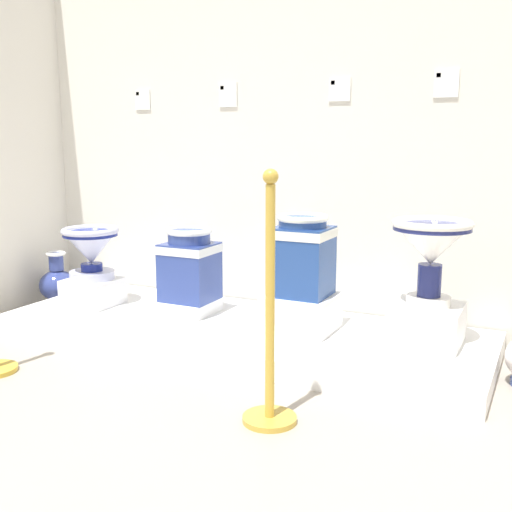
# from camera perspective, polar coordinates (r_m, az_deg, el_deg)

# --- Properties ---
(ground_plane) EXTENTS (5.57, 5.65, 0.02)m
(ground_plane) POSITION_cam_1_polar(r_m,az_deg,el_deg) (2.60, -17.70, -17.15)
(ground_plane) COLOR #A3998C
(wall_back) EXTENTS (3.77, 0.06, 3.09)m
(wall_back) POSITION_cam_1_polar(r_m,az_deg,el_deg) (4.05, 2.15, 15.79)
(wall_back) COLOR silver
(wall_back) RESTS_ON ground_plane
(display_platform) EXTENTS (2.87, 1.01, 0.11)m
(display_platform) POSITION_cam_1_polar(r_m,az_deg,el_deg) (3.71, -1.50, -7.01)
(display_platform) COLOR white
(display_platform) RESTS_ON ground_plane
(plinth_block_central_ornate) EXTENTS (0.32, 0.30, 0.17)m
(plinth_block_central_ornate) POSITION_cam_1_polar(r_m,az_deg,el_deg) (4.21, -14.77, -3.20)
(plinth_block_central_ornate) COLOR white
(plinth_block_central_ornate) RESTS_ON display_platform
(antique_toilet_central_ornate) EXTENTS (0.37, 0.37, 0.34)m
(antique_toilet_central_ornate) POSITION_cam_1_polar(r_m,az_deg,el_deg) (4.15, -14.96, 0.80)
(antique_toilet_central_ornate) COLOR silver
(antique_toilet_central_ornate) RESTS_ON plinth_block_central_ornate
(plinth_block_rightmost) EXTENTS (0.28, 0.33, 0.09)m
(plinth_block_rightmost) POSITION_cam_1_polar(r_m,az_deg,el_deg) (3.90, -6.05, -4.63)
(plinth_block_rightmost) COLOR white
(plinth_block_rightmost) RESTS_ON display_platform
(antique_toilet_rightmost) EXTENTS (0.31, 0.29, 0.45)m
(antique_toilet_rightmost) POSITION_cam_1_polar(r_m,az_deg,el_deg) (3.84, -6.13, -0.61)
(antique_toilet_rightmost) COLOR #2D418B
(antique_toilet_rightmost) RESTS_ON plinth_block_rightmost
(plinth_block_broad_patterned) EXTENTS (0.38, 0.36, 0.20)m
(plinth_block_broad_patterned) POSITION_cam_1_polar(r_m,az_deg,el_deg) (3.54, 4.19, -5.18)
(plinth_block_broad_patterned) COLOR white
(plinth_block_broad_patterned) RESTS_ON display_platform
(antique_toilet_broad_patterned) EXTENTS (0.31, 0.30, 0.46)m
(antique_toilet_broad_patterned) POSITION_cam_1_polar(r_m,az_deg,el_deg) (3.47, 4.27, 0.33)
(antique_toilet_broad_patterned) COLOR navy
(antique_toilet_broad_patterned) RESTS_ON plinth_block_broad_patterned
(plinth_block_pale_glazed) EXTENTS (0.35, 0.36, 0.21)m
(plinth_block_pale_glazed) POSITION_cam_1_polar(r_m,az_deg,el_deg) (3.42, 15.46, -6.09)
(plinth_block_pale_glazed) COLOR white
(plinth_block_pale_glazed) RESTS_ON display_platform
(antique_toilet_pale_glazed) EXTENTS (0.41, 0.41, 0.45)m
(antique_toilet_pale_glazed) POSITION_cam_1_polar(r_m,az_deg,el_deg) (3.32, 15.83, 1.07)
(antique_toilet_pale_glazed) COLOR white
(antique_toilet_pale_glazed) RESTS_ON plinth_block_pale_glazed
(info_placard_first) EXTENTS (0.12, 0.01, 0.14)m
(info_placard_first) POSITION_cam_1_polar(r_m,az_deg,el_deg) (4.53, -10.40, 13.98)
(info_placard_first) COLOR white
(info_placard_second) EXTENTS (0.13, 0.01, 0.15)m
(info_placard_second) POSITION_cam_1_polar(r_m,az_deg,el_deg) (4.16, -2.61, 14.61)
(info_placard_second) COLOR white
(info_placard_third) EXTENTS (0.13, 0.01, 0.14)m
(info_placard_third) POSITION_cam_1_polar(r_m,az_deg,el_deg) (3.86, 7.70, 14.96)
(info_placard_third) COLOR white
(info_placard_fourth) EXTENTS (0.14, 0.01, 0.15)m
(info_placard_fourth) POSITION_cam_1_polar(r_m,az_deg,el_deg) (3.71, 17.10, 14.96)
(info_placard_fourth) COLOR white
(decorative_vase_companion) EXTENTS (0.26, 0.26, 0.39)m
(decorative_vase_companion) POSITION_cam_1_polar(r_m,az_deg,el_deg) (4.73, -17.81, -2.40)
(decorative_vase_companion) COLOR white
(decorative_vase_companion) RESTS_ON ground_plane
(stanchion_post_near_right) EXTENTS (0.23, 0.23, 1.07)m
(stanchion_post_near_right) POSITION_cam_1_polar(r_m,az_deg,el_deg) (2.60, 1.29, -7.99)
(stanchion_post_near_right) COLOR gold
(stanchion_post_near_right) RESTS_ON ground_plane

